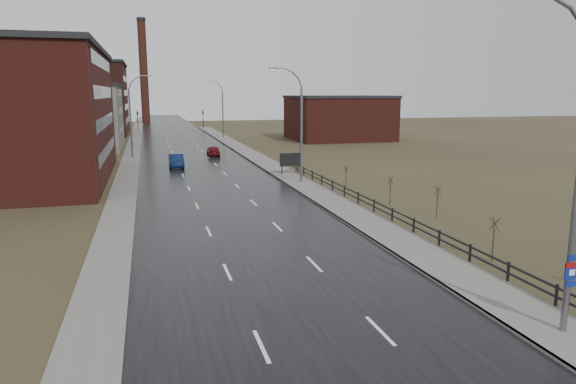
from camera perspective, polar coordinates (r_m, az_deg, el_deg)
road at (r=73.28m, az=-10.64°, el=3.77°), size 14.00×300.00×0.06m
sidewalk_right at (r=50.42m, az=1.58°, el=0.84°), size 3.20×180.00×0.18m
curb_right at (r=50.01m, az=-0.09°, el=0.76°), size 0.16×180.00×0.18m
sidewalk_left at (r=73.08m, az=-17.07°, el=3.48°), size 2.40×260.00×0.12m
warehouse_mid at (r=91.39m, az=-23.15°, el=7.76°), size 16.32×20.40×10.50m
warehouse_far at (r=121.73m, az=-23.74°, el=9.46°), size 26.52×24.48×15.50m
building_right at (r=101.28m, az=5.68°, el=8.23°), size 18.36×16.32×8.50m
smokestack at (r=162.64m, az=-15.75°, el=12.83°), size 2.70×2.70×30.70m
streetlight_main at (r=20.56m, az=29.01°, el=1.61°), size 3.91×0.29×12.11m
streetlight_right_mid at (r=50.67m, az=1.17°, el=7.44°), size 3.36×0.28×11.35m
streetlight_left at (r=74.59m, az=-16.89°, el=8.09°), size 3.36×0.28×11.35m
streetlight_right_far at (r=103.55m, az=-7.43°, el=9.12°), size 3.36×0.28×11.35m
guardrail at (r=35.73m, az=12.01°, el=-2.57°), size 0.10×53.05×1.10m
shrub_c at (r=29.70m, az=21.88°, el=-4.76°), size 0.57×0.60×2.41m
shrub_d at (r=38.63m, az=16.26°, el=-0.94°), size 0.56×0.59×2.37m
shrub_e at (r=42.20m, az=11.31°, el=0.27°), size 0.56×0.59×2.37m
shrub_f at (r=50.70m, az=6.46°, el=1.95°), size 0.48×0.50×2.00m
billboard at (r=56.19m, az=0.24°, el=3.55°), size 2.39×0.17×2.50m
traffic_light_left at (r=132.59m, az=-16.42°, el=8.61°), size 0.58×2.73×5.30m
traffic_light_right at (r=133.30m, az=-9.45°, el=8.91°), size 0.58×2.73×5.30m
car_near at (r=63.57m, az=-12.31°, el=3.34°), size 1.76×4.92×1.61m
car_far at (r=74.79m, az=-8.29°, el=4.54°), size 1.99×4.48×1.50m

